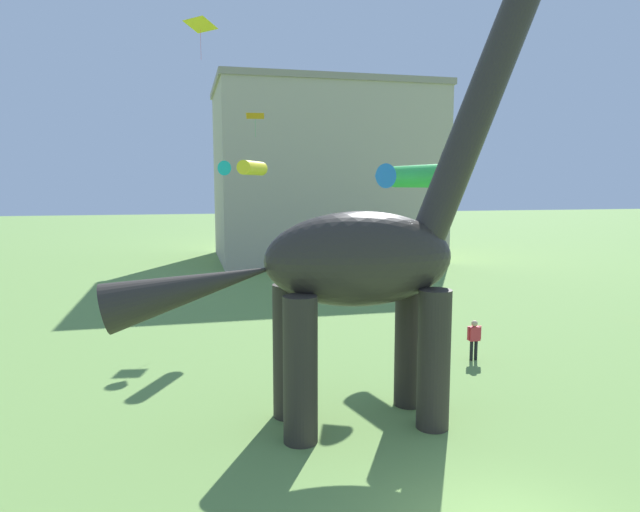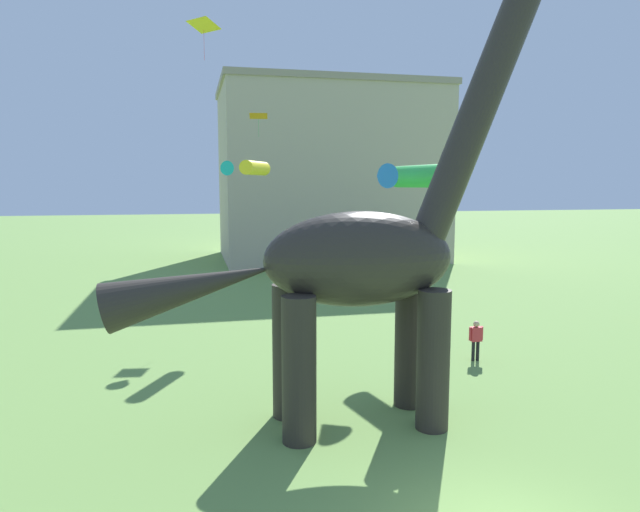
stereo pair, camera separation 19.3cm
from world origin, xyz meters
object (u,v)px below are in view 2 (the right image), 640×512
object	(u,v)px
dinosaur_sculpture	(357,259)
kite_high_right	(412,176)
kite_high_left	(204,25)
kite_apex	(250,168)
person_far_spectator	(476,337)
kite_near_low	(258,116)

from	to	relation	value
dinosaur_sculpture	kite_high_right	xyz separation A→B (m)	(4.30, 7.02, 2.24)
kite_high_left	kite_apex	bearing A→B (deg)	-59.18
kite_high_right	kite_apex	size ratio (longest dim) A/B	1.42
person_far_spectator	kite_high_right	world-z (taller)	kite_high_right
dinosaur_sculpture	person_far_spectator	size ratio (longest dim) A/B	8.31
kite_near_low	kite_apex	xyz separation A→B (m)	(-0.93, -4.33, -2.79)
kite_high_left	kite_apex	xyz separation A→B (m)	(1.78, -2.98, -6.78)
dinosaur_sculpture	kite_near_low	xyz separation A→B (m)	(-0.63, 15.94, 5.45)
kite_near_low	kite_apex	size ratio (longest dim) A/B	0.51
dinosaur_sculpture	kite_high_left	bearing A→B (deg)	106.71
kite_near_low	kite_apex	world-z (taller)	kite_near_low
person_far_spectator	kite_high_left	xyz separation A→B (m)	(-9.06, 10.41, 12.95)
dinosaur_sculpture	kite_high_left	world-z (taller)	kite_high_left
person_far_spectator	kite_high_left	distance (m)	18.93
kite_high_left	person_far_spectator	bearing A→B (deg)	-48.97
kite_high_left	kite_high_right	size ratio (longest dim) A/B	0.55
person_far_spectator	kite_high_right	distance (m)	6.59
kite_near_low	dinosaur_sculpture	bearing A→B (deg)	-87.75
person_far_spectator	kite_high_right	size ratio (longest dim) A/B	0.45
dinosaur_sculpture	kite_near_low	distance (m)	16.86
kite_high_right	kite_high_left	bearing A→B (deg)	135.29
dinosaur_sculpture	kite_apex	bearing A→B (deg)	101.48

